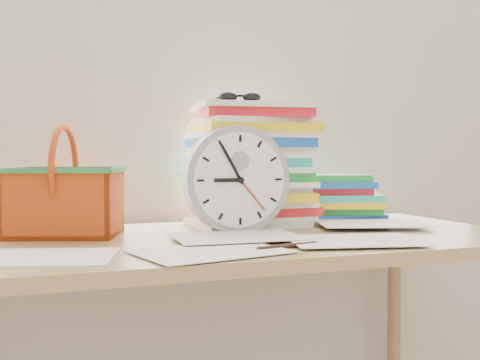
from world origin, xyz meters
name	(u,v)px	position (x,y,z in m)	size (l,w,h in m)	color
curtain	(199,39)	(0.00, 1.98, 1.30)	(2.40, 0.01, 2.50)	silver
desk	(243,266)	(0.00, 1.60, 0.68)	(1.40, 0.70, 0.75)	olive
paper_stack	(249,165)	(0.09, 1.81, 0.92)	(0.34, 0.28, 0.34)	white
clock	(236,179)	(0.00, 1.66, 0.89)	(0.27, 0.27, 0.05)	#919399
sunglasses	(240,97)	(0.05, 1.76, 1.11)	(0.13, 0.11, 0.03)	black
book_stack	(342,197)	(0.41, 1.83, 0.82)	(0.24, 0.19, 0.14)	white
basket	(64,181)	(-0.41, 1.75, 0.88)	(0.27, 0.21, 0.27)	#DC5215
pen	(288,246)	(0.02, 1.37, 0.76)	(0.01, 0.01, 0.15)	black
scattered_papers	(243,233)	(0.00, 1.60, 0.76)	(1.26, 0.42, 0.02)	white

